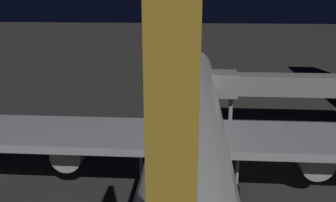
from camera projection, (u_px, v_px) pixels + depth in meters
name	position (u px, v px, depth m)	size (l,w,h in m)	color
ground_plane	(190.00, 151.00, 41.21)	(320.00, 320.00, 0.00)	#383533
airliner_at_gate	(189.00, 136.00, 29.94)	(57.87, 58.72, 21.03)	silver
jet_bridge	(285.00, 85.00, 45.56)	(21.72, 3.40, 7.60)	#9E9E99
traffic_cone_nose_port	(205.00, 103.00, 57.95)	(0.36, 0.36, 0.55)	orange
traffic_cone_nose_starboard	(177.00, 102.00, 58.24)	(0.36, 0.36, 0.55)	orange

